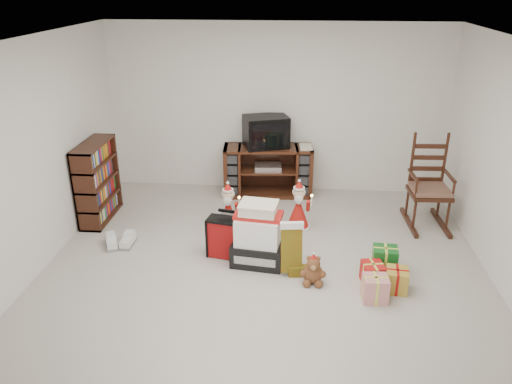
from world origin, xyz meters
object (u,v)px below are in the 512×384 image
Objects in this scene: tv_stand at (268,171)px; bookshelf at (98,183)px; santa_figurine at (298,210)px; crt_television at (266,132)px; teddy_bear at (313,271)px; rocking_chair at (428,193)px; gift_pile at (258,238)px; mrs_claus_figurine at (228,212)px; gift_cluster at (381,276)px; sneaker_pair at (120,242)px; red_suitcase at (225,237)px.

bookshelf is (-2.22, -1.03, 0.14)m from tv_stand.
crt_television is at bearing 114.14° from santa_figurine.
bookshelf reaches higher than teddy_bear.
gift_pile is at bearing -153.13° from rocking_chair.
teddy_bear is at bearing -46.89° from mrs_claus_figurine.
tv_stand reaches higher than gift_pile.
tv_stand is at bearing 112.92° from santa_figurine.
santa_figurine is at bearing 97.87° from teddy_bear.
rocking_chair is 1.73× the size of crt_television.
rocking_chair is 1.90× the size of mrs_claus_figurine.
bookshelf reaches higher than mrs_claus_figurine.
mrs_claus_figurine reaches higher than gift_cluster.
santa_figurine is at bearing -172.01° from rocking_chair.
sneaker_pair is at bearing 179.32° from gift_pile.
rocking_chair is 3.27× the size of sneaker_pair.
tv_stand is at bearing 70.60° from mrs_claus_figurine.
gift_cluster is at bearing -32.28° from mrs_claus_figurine.
bookshelf is at bearing 159.62° from gift_cluster.
crt_television is (-0.06, 2.03, 0.65)m from gift_pile.
mrs_claus_figurine is (1.79, -0.20, -0.26)m from bookshelf.
mrs_claus_figurine is 1.49m from crt_television.
tv_stand is 0.60m from crt_television.
sneaker_pair is at bearing 165.66° from teddy_bear.
mrs_claus_figurine reaches higher than teddy_bear.
crt_television is (-1.41, 2.39, 0.86)m from gift_cluster.
mrs_claus_figurine is 2.14m from gift_cluster.
rocking_chair is 2.21× the size of red_suitcase.
gift_cluster is (1.75, -0.46, -0.13)m from red_suitcase.
tv_stand is at bearing 89.48° from red_suitcase.
mrs_claus_figurine is (-0.43, -1.23, -0.12)m from tv_stand.
gift_pile is at bearing -23.60° from bookshelf.
red_suitcase is at bearing -137.29° from santa_figurine.
gift_cluster is at bearing -54.25° from santa_figurine.
gift_pile is 0.91m from mrs_claus_figurine.
gift_pile is 2.14m from crt_television.
gift_pile is (0.03, -2.01, -0.05)m from tv_stand.
mrs_claus_figurine is at bearing 147.72° from gift_cluster.
tv_stand is 4.16× the size of teddy_bear.
tv_stand reaches higher than red_suitcase.
gift_pile is at bearing -93.93° from tv_stand.
crt_television reaches higher than red_suitcase.
mrs_claus_figurine is at bearing -6.25° from bookshelf.
crt_television is at bearing 145.35° from tv_stand.
teddy_bear is 0.48× the size of santa_figurine.
sneaker_pair is (-1.73, 0.24, -0.27)m from gift_pile.
bookshelf is 2.71m from santa_figurine.
red_suitcase is at bearing 165.15° from gift_cluster.
sneaker_pair is 0.53× the size of crt_television.
santa_figurine is 1.02× the size of mrs_claus_figurine.
mrs_claus_figurine is 1.40m from sneaker_pair.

